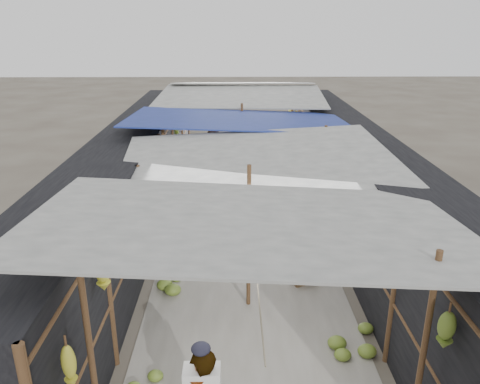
{
  "coord_description": "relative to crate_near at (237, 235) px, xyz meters",
  "views": [
    {
      "loc": [
        -0.26,
        -4.14,
        4.74
      ],
      "look_at": [
        -0.11,
        5.44,
        1.25
      ],
      "focal_mm": 35.0,
      "sensor_mm": 36.0,
      "label": 1
    }
  ],
  "objects": [
    {
      "name": "aisle_slab",
      "position": [
        0.18,
        0.92,
        -0.15
      ],
      "size": [
        3.6,
        16.0,
        0.02
      ],
      "primitive_type": "cube",
      "color": "#9E998E",
      "rests_on": "ground"
    },
    {
      "name": "stall_left",
      "position": [
        -2.52,
        0.92,
        0.99
      ],
      "size": [
        1.4,
        15.0,
        2.3
      ],
      "primitive_type": "cube",
      "color": "black",
      "rests_on": "ground"
    },
    {
      "name": "stall_right",
      "position": [
        2.88,
        0.92,
        0.99
      ],
      "size": [
        1.4,
        15.0,
        2.3
      ],
      "primitive_type": "cube",
      "color": "black",
      "rests_on": "ground"
    },
    {
      "name": "crate_near",
      "position": [
        0.0,
        0.0,
        0.0
      ],
      "size": [
        0.62,
        0.56,
        0.31
      ],
      "primitive_type": "cube",
      "rotation": [
        0.0,
        0.0,
        -0.32
      ],
      "color": "olive",
      "rests_on": "ground"
    },
    {
      "name": "crate_mid",
      "position": [
        1.25,
        -1.81,
        -0.02
      ],
      "size": [
        0.57,
        0.52,
        0.28
      ],
      "primitive_type": "cube",
      "rotation": [
        0.0,
        0.0,
        0.4
      ],
      "color": "olive",
      "rests_on": "ground"
    },
    {
      "name": "crate_back",
      "position": [
        -0.27,
        1.6,
        -0.03
      ],
      "size": [
        0.5,
        0.46,
        0.26
      ],
      "primitive_type": "cube",
      "rotation": [
        0.0,
        0.0,
        0.41
      ],
      "color": "olive",
      "rests_on": "ground"
    },
    {
      "name": "black_basin",
      "position": [
        1.7,
        4.92,
        -0.06
      ],
      "size": [
        0.66,
        0.66,
        0.2
      ],
      "primitive_type": "cylinder",
      "color": "black",
      "rests_on": "ground"
    },
    {
      "name": "shopper_blue",
      "position": [
        -0.6,
        3.38,
        0.77
      ],
      "size": [
        0.99,
        0.82,
        1.86
      ],
      "primitive_type": "imported",
      "rotation": [
        0.0,
        0.0,
        0.14
      ],
      "color": "navy",
      "rests_on": "ground"
    },
    {
      "name": "vendor_seated",
      "position": [
        1.48,
        0.01,
        0.31
      ],
      "size": [
        0.48,
        0.67,
        0.93
      ],
      "primitive_type": "imported",
      "rotation": [
        0.0,
        0.0,
        -1.32
      ],
      "color": "#44403B",
      "rests_on": "ground"
    },
    {
      "name": "market_canopy",
      "position": [
        0.2,
        1.25,
        2.25
      ],
      "size": [
        5.62,
        15.2,
        2.77
      ],
      "color": "brown",
      "rests_on": "ground"
    },
    {
      "name": "hanging_bananas",
      "position": [
        0.2,
        1.36,
        1.54
      ],
      "size": [
        3.95,
        13.79,
        0.77
      ],
      "color": "gold",
      "rests_on": "ground"
    },
    {
      "name": "floor_bananas",
      "position": [
        0.09,
        -0.92,
        0.0
      ],
      "size": [
        3.98,
        9.83,
        0.36
      ],
      "color": "olive",
      "rests_on": "ground"
    }
  ]
}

